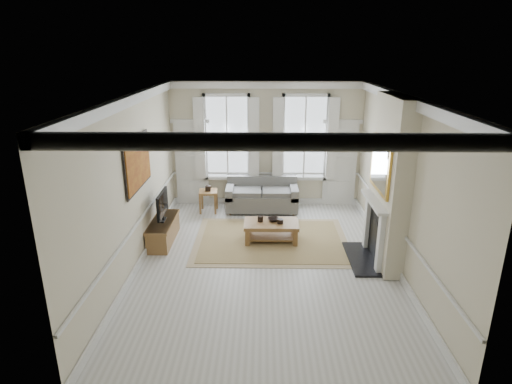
{
  "coord_description": "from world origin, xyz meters",
  "views": [
    {
      "loc": [
        -0.07,
        -7.88,
        4.23
      ],
      "look_at": [
        -0.22,
        0.9,
        1.25
      ],
      "focal_mm": 30.0,
      "sensor_mm": 36.0,
      "label": 1
    }
  ],
  "objects_px": {
    "side_table": "(208,195)",
    "coffee_table": "(271,226)",
    "sofa": "(262,197)",
    "tv_stand": "(163,231)"
  },
  "relations": [
    {
      "from": "sofa",
      "to": "tv_stand",
      "type": "xyz_separation_m",
      "value": [
        -2.24,
        -2.08,
        -0.11
      ]
    },
    {
      "from": "sofa",
      "to": "coffee_table",
      "type": "height_order",
      "value": "sofa"
    },
    {
      "from": "coffee_table",
      "to": "tv_stand",
      "type": "relative_size",
      "value": 0.86
    },
    {
      "from": "side_table",
      "to": "tv_stand",
      "type": "xyz_separation_m",
      "value": [
        -0.8,
        -1.9,
        -0.22
      ]
    },
    {
      "from": "sofa",
      "to": "side_table",
      "type": "relative_size",
      "value": 3.27
    },
    {
      "from": "sofa",
      "to": "coffee_table",
      "type": "relative_size",
      "value": 1.56
    },
    {
      "from": "sofa",
      "to": "tv_stand",
      "type": "relative_size",
      "value": 1.35
    },
    {
      "from": "coffee_table",
      "to": "tv_stand",
      "type": "distance_m",
      "value": 2.47
    },
    {
      "from": "side_table",
      "to": "coffee_table",
      "type": "bearing_deg",
      "value": -48.03
    },
    {
      "from": "side_table",
      "to": "tv_stand",
      "type": "relative_size",
      "value": 0.41
    }
  ]
}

